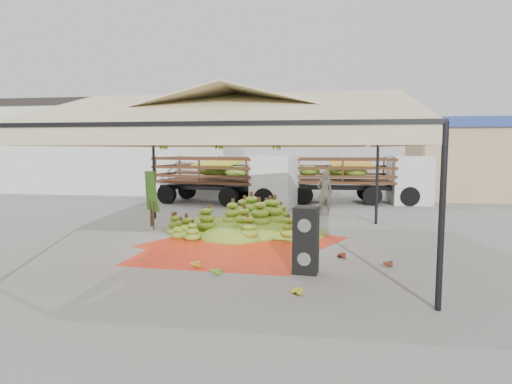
# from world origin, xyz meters

# --- Properties ---
(ground) EXTENTS (90.00, 90.00, 0.00)m
(ground) POSITION_xyz_m (0.00, 0.00, 0.00)
(ground) COLOR slate
(ground) RESTS_ON ground
(canopy_tent) EXTENTS (8.10, 8.10, 4.00)m
(canopy_tent) POSITION_xyz_m (0.00, 0.00, 3.30)
(canopy_tent) COLOR black
(canopy_tent) RESTS_ON ground
(building_white) EXTENTS (14.30, 6.30, 5.40)m
(building_white) POSITION_xyz_m (-10.00, 14.00, 2.71)
(building_white) COLOR silver
(building_white) RESTS_ON ground
(building_tan) EXTENTS (6.30, 5.30, 4.10)m
(building_tan) POSITION_xyz_m (10.00, 13.00, 2.07)
(building_tan) COLOR tan
(building_tan) RESTS_ON ground
(tarp_left) EXTENTS (4.05, 3.88, 0.01)m
(tarp_left) POSITION_xyz_m (-0.33, -0.60, 0.01)
(tarp_left) COLOR red
(tarp_left) RESTS_ON ground
(tarp_right) EXTENTS (5.77, 5.86, 0.01)m
(tarp_right) POSITION_xyz_m (0.05, 0.49, 0.01)
(tarp_right) COLOR red
(tarp_right) RESTS_ON ground
(banana_heap) EXTENTS (5.32, 4.50, 1.07)m
(banana_heap) POSITION_xyz_m (-0.02, 1.86, 0.54)
(banana_heap) COLOR #4D6F17
(banana_heap) RESTS_ON ground
(hand_yellow_a) EXTENTS (0.50, 0.42, 0.22)m
(hand_yellow_a) POSITION_xyz_m (-0.65, -2.16, 0.11)
(hand_yellow_a) COLOR gold
(hand_yellow_a) RESTS_ON ground
(hand_yellow_b) EXTENTS (0.57, 0.54, 0.21)m
(hand_yellow_b) POSITION_xyz_m (1.65, -3.70, 0.10)
(hand_yellow_b) COLOR gold
(hand_yellow_b) RESTS_ON ground
(hand_red_a) EXTENTS (0.56, 0.51, 0.20)m
(hand_red_a) POSITION_xyz_m (3.53, -1.45, 0.10)
(hand_red_a) COLOR #5F3115
(hand_red_a) RESTS_ON ground
(hand_red_b) EXTENTS (0.52, 0.46, 0.20)m
(hand_red_b) POSITION_xyz_m (2.54, -0.95, 0.10)
(hand_red_b) COLOR #5E1D15
(hand_red_b) RESTS_ON ground
(hand_green) EXTENTS (0.57, 0.54, 0.20)m
(hand_green) POSITION_xyz_m (-0.04, -2.57, 0.10)
(hand_green) COLOR #387017
(hand_green) RESTS_ON ground
(hanging_bunches) EXTENTS (3.24, 0.24, 0.20)m
(hanging_bunches) POSITION_xyz_m (-0.52, -0.14, 2.62)
(hanging_bunches) COLOR #537F1A
(hanging_bunches) RESTS_ON ground
(speaker_stack) EXTENTS (0.55, 0.49, 1.38)m
(speaker_stack) POSITION_xyz_m (1.82, -2.23, 0.69)
(speaker_stack) COLOR black
(speaker_stack) RESTS_ON ground
(banana_leaves) EXTENTS (0.96, 1.36, 3.70)m
(banana_leaves) POSITION_xyz_m (-3.20, 2.01, 0.00)
(banana_leaves) COLOR #286D1D
(banana_leaves) RESTS_ON ground
(vendor) EXTENTS (0.74, 0.59, 1.75)m
(vendor) POSITION_xyz_m (2.25, 5.82, 0.88)
(vendor) COLOR gray
(vendor) RESTS_ON ground
(truck_left) EXTENTS (6.93, 3.43, 2.28)m
(truck_left) POSITION_xyz_m (-2.07, 8.63, 1.40)
(truck_left) COLOR #512F1B
(truck_left) RESTS_ON ground
(truck_right) EXTENTS (6.63, 2.55, 2.24)m
(truck_right) POSITION_xyz_m (4.11, 9.96, 1.38)
(truck_right) COLOR #492B18
(truck_right) RESTS_ON ground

